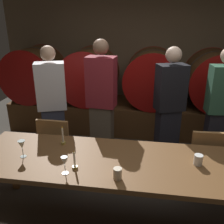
# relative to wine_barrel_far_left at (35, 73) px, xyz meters

# --- Properties ---
(ground_plane) EXTENTS (7.51, 7.51, 0.00)m
(ground_plane) POSITION_rel_wine_barrel_far_left_xyz_m (2.19, -2.25, -1.02)
(ground_plane) COLOR #3F3A33
(back_wall) EXTENTS (5.78, 0.24, 2.49)m
(back_wall) POSITION_rel_wine_barrel_far_left_xyz_m (2.19, 0.55, 0.22)
(back_wall) COLOR brown
(back_wall) RESTS_ON ground
(barrel_shelf) EXTENTS (5.20, 0.90, 0.54)m
(barrel_shelf) POSITION_rel_wine_barrel_far_left_xyz_m (2.19, -0.00, -0.75)
(barrel_shelf) COLOR brown
(barrel_shelf) RESTS_ON ground
(wine_barrel_far_left) EXTENTS (0.98, 0.92, 0.98)m
(wine_barrel_far_left) POSITION_rel_wine_barrel_far_left_xyz_m (0.00, 0.00, 0.00)
(wine_barrel_far_left) COLOR brown
(wine_barrel_far_left) RESTS_ON barrel_shelf
(wine_barrel_left) EXTENTS (0.98, 0.92, 0.98)m
(wine_barrel_left) POSITION_rel_wine_barrel_far_left_xyz_m (1.07, 0.00, 0.00)
(wine_barrel_left) COLOR brown
(wine_barrel_left) RESTS_ON barrel_shelf
(wine_barrel_center) EXTENTS (0.98, 0.92, 0.98)m
(wine_barrel_center) POSITION_rel_wine_barrel_far_left_xyz_m (2.20, 0.00, 0.00)
(wine_barrel_center) COLOR brown
(wine_barrel_center) RESTS_ON barrel_shelf
(wine_barrel_right) EXTENTS (0.98, 0.92, 0.98)m
(wine_barrel_right) POSITION_rel_wine_barrel_far_left_xyz_m (3.27, 0.00, 0.00)
(wine_barrel_right) COLOR #513319
(wine_barrel_right) RESTS_ON barrel_shelf
(dining_table) EXTENTS (2.98, 0.85, 0.76)m
(dining_table) POSITION_rel_wine_barrel_far_left_xyz_m (1.96, -2.36, -0.32)
(dining_table) COLOR brown
(dining_table) RESTS_ON ground
(chair_left) EXTENTS (0.41, 0.41, 0.88)m
(chair_left) POSITION_rel_wine_barrel_far_left_xyz_m (1.01, -1.68, -0.53)
(chair_left) COLOR olive
(chair_left) RESTS_ON ground
(chair_right) EXTENTS (0.42, 0.42, 0.88)m
(chair_right) POSITION_rel_wine_barrel_far_left_xyz_m (2.85, -1.73, -0.53)
(chair_right) COLOR olive
(chair_right) RESTS_ON ground
(guest_far_left) EXTENTS (0.44, 0.35, 1.71)m
(guest_far_left) POSITION_rel_wine_barrel_far_left_xyz_m (0.86, -1.36, -0.15)
(guest_far_left) COLOR #33384C
(guest_far_left) RESTS_ON ground
(guest_center_left) EXTENTS (0.40, 0.28, 1.79)m
(guest_center_left) POSITION_rel_wine_barrel_far_left_xyz_m (1.53, -1.26, -0.10)
(guest_center_left) COLOR brown
(guest_center_left) RESTS_ON ground
(guest_center_right) EXTENTS (0.44, 0.36, 1.70)m
(guest_center_right) POSITION_rel_wine_barrel_far_left_xyz_m (2.44, -1.13, -0.15)
(guest_center_right) COLOR black
(guest_center_right) RESTS_ON ground
(guest_far_right) EXTENTS (0.40, 0.27, 1.70)m
(guest_far_right) POSITION_rel_wine_barrel_far_left_xyz_m (3.11, -1.10, -0.15)
(guest_far_right) COLOR black
(guest_far_right) RESTS_ON ground
(candle_left) EXTENTS (0.05, 0.05, 0.22)m
(candle_left) POSITION_rel_wine_barrel_far_left_xyz_m (1.27, -2.13, -0.20)
(candle_left) COLOR olive
(candle_left) RESTS_ON dining_table
(candle_right) EXTENTS (0.05, 0.05, 0.19)m
(candle_right) POSITION_rel_wine_barrel_far_left_xyz_m (1.52, -2.56, -0.21)
(candle_right) COLOR olive
(candle_right) RESTS_ON dining_table
(wine_glass_center_right) EXTENTS (0.07, 0.07, 0.18)m
(wine_glass_center_right) POSITION_rel_wine_barrel_far_left_xyz_m (0.96, -2.44, -0.13)
(wine_glass_center_right) COLOR silver
(wine_glass_center_right) RESTS_ON dining_table
(wine_glass_far_right) EXTENTS (0.06, 0.06, 0.17)m
(wine_glass_far_right) POSITION_rel_wine_barrel_far_left_xyz_m (1.46, -2.64, -0.14)
(wine_glass_far_right) COLOR white
(wine_glass_far_right) RESTS_ON dining_table
(cup_left) EXTENTS (0.07, 0.07, 0.10)m
(cup_left) POSITION_rel_wine_barrel_far_left_xyz_m (1.93, -2.65, -0.21)
(cup_left) COLOR beige
(cup_left) RESTS_ON dining_table
(cup_center) EXTENTS (0.08, 0.08, 0.10)m
(cup_center) POSITION_rel_wine_barrel_far_left_xyz_m (2.64, -2.32, -0.21)
(cup_center) COLOR white
(cup_center) RESTS_ON dining_table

